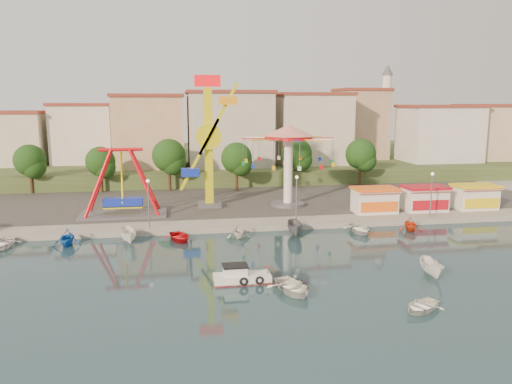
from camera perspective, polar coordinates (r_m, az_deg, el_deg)
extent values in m
plane|color=#142E38|center=(42.23, -1.81, -8.83)|extent=(200.00, 200.00, 0.00)
cube|color=#9E998E|center=(102.61, -6.35, 2.59)|extent=(200.00, 100.00, 0.60)
cube|color=#4C4944|center=(71.01, -4.98, -0.53)|extent=(90.00, 28.00, 0.01)
cube|color=#384C26|center=(107.42, -6.50, 3.57)|extent=(200.00, 60.00, 3.00)
cube|color=#59595E|center=(61.11, -14.88, -2.45)|extent=(10.00, 5.00, 0.30)
cube|color=#152CBC|center=(60.81, -14.95, -1.12)|extent=(4.50, 1.40, 1.00)
cylinder|color=red|center=(59.94, -15.22, 4.70)|extent=(5.00, 0.40, 0.40)
cube|color=#59595E|center=(64.39, -5.34, -1.42)|extent=(3.00, 3.00, 0.50)
cube|color=yellow|center=(63.33, -5.45, 5.02)|extent=(1.00, 1.00, 15.00)
cube|color=red|center=(63.14, -5.58, 12.54)|extent=(3.20, 0.50, 1.40)
cylinder|color=yellow|center=(62.42, -5.42, 6.32)|extent=(3.20, 0.50, 3.20)
cube|color=yellow|center=(62.21, -4.32, 8.34)|extent=(5.13, 0.35, 8.93)
cube|color=orange|center=(62.29, -3.22, 10.37)|extent=(2.20, 1.20, 1.00)
cylinder|color=#59595E|center=(64.73, 3.64, -1.38)|extent=(4.40, 4.40, 0.40)
cylinder|color=white|center=(64.01, 3.69, 2.39)|extent=(1.10, 1.10, 9.00)
cylinder|color=red|center=(63.57, 3.73, 6.23)|extent=(6.00, 6.00, 0.50)
cone|color=red|center=(63.51, 3.74, 7.04)|extent=(6.40, 6.40, 1.40)
cube|color=white|center=(62.03, 13.39, -1.02)|extent=(5.00, 3.00, 2.80)
cube|color=orange|center=(61.75, 13.44, 0.39)|extent=(5.40, 3.40, 0.25)
cube|color=red|center=(60.27, 14.05, -0.21)|extent=(5.00, 0.77, 0.43)
cube|color=white|center=(64.80, 18.70, -0.81)|extent=(5.00, 3.00, 2.80)
cube|color=#B20E1B|center=(64.53, 18.78, 0.54)|extent=(5.40, 3.40, 0.25)
cube|color=red|center=(63.12, 19.48, -0.03)|extent=(5.00, 0.77, 0.43)
cube|color=white|center=(68.20, 23.72, -0.61)|extent=(5.00, 3.00, 2.80)
cube|color=yellow|center=(67.95, 23.81, 0.67)|extent=(5.40, 3.40, 0.25)
cube|color=red|center=(66.61, 24.58, 0.14)|extent=(5.00, 0.77, 0.43)
cylinder|color=#59595E|center=(53.74, -12.16, -1.48)|extent=(0.14, 0.14, 5.00)
cylinder|color=#59595E|center=(55.25, 4.65, -0.97)|extent=(0.14, 0.14, 5.00)
cylinder|color=#59595E|center=(61.06, 19.38, -0.45)|extent=(0.14, 0.14, 5.00)
cylinder|color=#382314|center=(80.17, -24.27, 1.13)|extent=(0.44, 0.44, 3.60)
sphere|color=black|center=(79.79, -24.43, 3.33)|extent=(4.60, 4.60, 4.60)
cylinder|color=#382314|center=(77.46, -17.25, 1.22)|extent=(0.44, 0.44, 3.40)
sphere|color=black|center=(77.08, -17.36, 3.36)|extent=(4.35, 4.35, 4.35)
cylinder|color=#382314|center=(76.23, -9.84, 1.59)|extent=(0.44, 0.44, 3.92)
sphere|color=black|center=(75.81, -9.92, 4.11)|extent=(5.02, 5.02, 5.02)
cylinder|color=#382314|center=(75.38, -2.22, 1.53)|extent=(0.44, 0.44, 3.66)
sphere|color=black|center=(74.97, -2.24, 3.91)|extent=(4.68, 4.68, 4.68)
cylinder|color=#382314|center=(80.09, 4.63, 2.07)|extent=(0.44, 0.44, 3.80)
sphere|color=black|center=(79.69, 4.67, 4.40)|extent=(4.86, 4.86, 4.86)
cylinder|color=#382314|center=(81.37, 11.80, 2.01)|extent=(0.44, 0.44, 3.77)
sphere|color=black|center=(80.98, 11.88, 4.28)|extent=(4.83, 4.83, 4.83)
cube|color=silver|center=(92.63, -19.43, 5.62)|extent=(12.33, 9.01, 8.63)
cube|color=tan|center=(91.75, -11.26, 6.78)|extent=(11.95, 9.28, 11.23)
cube|color=beige|center=(89.26, -2.37, 6.22)|extent=(12.59, 10.50, 9.20)
cube|color=beige|center=(95.13, 5.51, 6.44)|extent=(10.75, 9.23, 9.24)
cube|color=tan|center=(97.57, 13.43, 6.88)|extent=(12.77, 10.96, 11.21)
cube|color=silver|center=(101.29, 20.00, 6.99)|extent=(8.23, 8.98, 12.36)
cube|color=beige|center=(111.75, 24.06, 6.04)|extent=(11.59, 10.93, 8.76)
cylinder|color=silver|center=(102.27, 14.59, 8.32)|extent=(1.80, 1.80, 16.00)
cylinder|color=#59595E|center=(102.26, 14.72, 11.12)|extent=(2.80, 2.80, 0.30)
cone|color=#59595E|center=(102.43, 14.82, 13.35)|extent=(2.20, 2.20, 2.00)
cube|color=white|center=(39.23, -1.60, -9.93)|extent=(4.42, 1.73, 0.79)
cube|color=red|center=(39.30, -1.60, -10.20)|extent=(4.42, 1.73, 0.14)
cube|color=white|center=(39.03, -2.40, -9.02)|extent=(1.78, 1.34, 0.79)
cube|color=black|center=(38.89, -2.40, -8.41)|extent=(1.96, 1.52, 0.11)
torus|color=black|center=(38.37, -1.42, -10.20)|extent=(0.67, 0.19, 0.67)
torus|color=black|center=(38.59, 0.41, -10.07)|extent=(0.67, 0.19, 0.67)
imported|color=white|center=(37.32, 4.22, -10.77)|extent=(3.93, 4.77, 0.86)
imported|color=white|center=(35.97, 18.37, -12.27)|extent=(3.96, 3.65, 0.67)
imported|color=white|center=(42.82, 19.46, -8.19)|extent=(1.78, 3.68, 1.37)
imported|color=white|center=(53.83, -27.20, -5.30)|extent=(3.42, 4.50, 0.87)
imported|color=blue|center=(52.15, -20.79, -4.85)|extent=(2.82, 3.23, 1.65)
imported|color=white|center=(51.30, -14.38, -4.84)|extent=(2.27, 4.07, 1.49)
imported|color=red|center=(51.17, -8.76, -5.08)|extent=(3.68, 4.40, 0.78)
imported|color=silver|center=(51.46, -2.04, -4.48)|extent=(2.58, 2.93, 1.46)
imported|color=slate|center=(52.52, 4.49, -4.16)|extent=(2.03, 4.16, 1.54)
imported|color=white|center=(54.71, 11.81, -4.13)|extent=(3.26, 4.39, 0.87)
imported|color=red|center=(56.92, 17.22, -3.48)|extent=(2.96, 3.27, 1.51)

